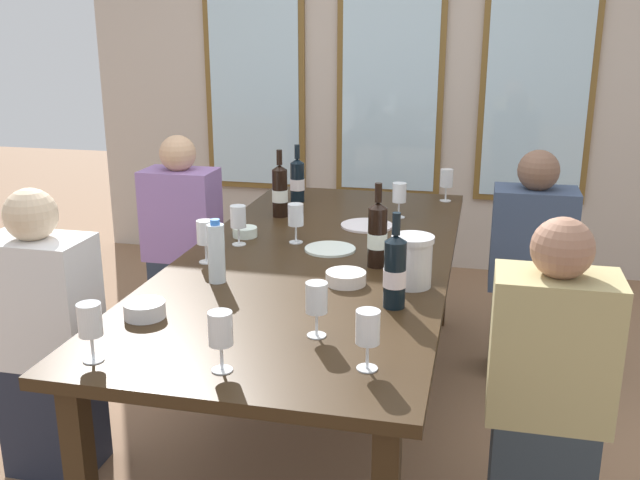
{
  "coord_description": "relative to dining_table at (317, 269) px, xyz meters",
  "views": [
    {
      "loc": [
        0.65,
        -2.76,
        1.66
      ],
      "look_at": [
        0.0,
        0.05,
        0.79
      ],
      "focal_mm": 40.49,
      "sensor_mm": 36.0,
      "label": 1
    }
  ],
  "objects": [
    {
      "name": "wine_glass_7",
      "position": [
        -0.41,
        -0.19,
        0.18
      ],
      "size": [
        0.07,
        0.07,
        0.17
      ],
      "color": "white",
      "rests_on": "dining_table"
    },
    {
      "name": "seated_person_2",
      "position": [
        -0.89,
        -0.6,
        -0.15
      ],
      "size": [
        0.38,
        0.24,
        1.11
      ],
      "color": "#242837",
      "rests_on": "ground"
    },
    {
      "name": "wine_bottle_3",
      "position": [
        -0.32,
        0.57,
        0.19
      ],
      "size": [
        0.08,
        0.08,
        0.33
      ],
      "color": "black",
      "rests_on": "dining_table"
    },
    {
      "name": "wine_bottle_0",
      "position": [
        -0.32,
        0.89,
        0.18
      ],
      "size": [
        0.08,
        0.08,
        0.31
      ],
      "color": "black",
      "rests_on": "dining_table"
    },
    {
      "name": "wine_glass_8",
      "position": [
        -0.02,
        -1.07,
        0.18
      ],
      "size": [
        0.07,
        0.07,
        0.17
      ],
      "color": "white",
      "rests_on": "dining_table"
    },
    {
      "name": "wine_glass_1",
      "position": [
        0.37,
        -0.97,
        0.18
      ],
      "size": [
        0.07,
        0.07,
        0.17
      ],
      "color": "white",
      "rests_on": "dining_table"
    },
    {
      "name": "dining_table",
      "position": [
        0.0,
        0.0,
        0.0
      ],
      "size": [
        1.09,
        2.46,
        0.74
      ],
      "color": "#312111",
      "rests_on": "ground"
    },
    {
      "name": "back_wall_with_windows",
      "position": [
        0.0,
        2.18,
        0.77
      ],
      "size": [
        4.29,
        0.1,
        2.9
      ],
      "color": "#BEAFA0",
      "rests_on": "ground"
    },
    {
      "name": "ground_plane",
      "position": [
        0.0,
        0.0,
        -0.68
      ],
      "size": [
        12.0,
        12.0,
        0.0
      ],
      "primitive_type": "plane",
      "color": "#835F43"
    },
    {
      "name": "tasting_bowl_1",
      "position": [
        0.18,
        -0.31,
        0.09
      ],
      "size": [
        0.15,
        0.15,
        0.05
      ],
      "primitive_type": "cylinder",
      "color": "white",
      "rests_on": "dining_table"
    },
    {
      "name": "seated_person_0",
      "position": [
        -0.89,
        0.66,
        -0.15
      ],
      "size": [
        0.38,
        0.24,
        1.11
      ],
      "color": "#2A3344",
      "rests_on": "ground"
    },
    {
      "name": "tasting_bowl_2",
      "position": [
        -0.38,
        0.19,
        0.08
      ],
      "size": [
        0.11,
        0.11,
        0.04
      ],
      "primitive_type": "cylinder",
      "color": "white",
      "rests_on": "dining_table"
    },
    {
      "name": "wine_bottle_2",
      "position": [
        0.26,
        -0.09,
        0.19
      ],
      "size": [
        0.08,
        0.08,
        0.34
      ],
      "color": "black",
      "rests_on": "dining_table"
    },
    {
      "name": "wine_glass_5",
      "position": [
        -0.13,
        0.15,
        0.18
      ],
      "size": [
        0.07,
        0.07,
        0.17
      ],
      "color": "white",
      "rests_on": "dining_table"
    },
    {
      "name": "seated_person_3",
      "position": [
        0.89,
        -0.6,
        -0.15
      ],
      "size": [
        0.38,
        0.24,
        1.11
      ],
      "color": "#303941",
      "rests_on": "ground"
    },
    {
      "name": "water_bottle",
      "position": [
        -0.29,
        -0.39,
        0.18
      ],
      "size": [
        0.06,
        0.06,
        0.24
      ],
      "color": "white",
      "rests_on": "dining_table"
    },
    {
      "name": "wine_glass_3",
      "position": [
        -0.4,
        -1.09,
        0.18
      ],
      "size": [
        0.07,
        0.07,
        0.17
      ],
      "color": "white",
      "rests_on": "dining_table"
    },
    {
      "name": "metal_pitcher",
      "position": [
        0.42,
        -0.28,
        0.16
      ],
      "size": [
        0.16,
        0.16,
        0.19
      ],
      "color": "silver",
      "rests_on": "dining_table"
    },
    {
      "name": "wine_bottle_1",
      "position": [
        0.38,
        -0.49,
        0.19
      ],
      "size": [
        0.08,
        0.08,
        0.33
      ],
      "color": "black",
      "rests_on": "dining_table"
    },
    {
      "name": "wine_glass_2",
      "position": [
        0.26,
        0.67,
        0.18
      ],
      "size": [
        0.07,
        0.07,
        0.17
      ],
      "color": "white",
      "rests_on": "dining_table"
    },
    {
      "name": "wine_glass_4",
      "position": [
        0.46,
        1.07,
        0.18
      ],
      "size": [
        0.07,
        0.07,
        0.17
      ],
      "color": "white",
      "rests_on": "dining_table"
    },
    {
      "name": "white_plate_1",
      "position": [
        0.13,
        0.48,
        0.07
      ],
      "size": [
        0.25,
        0.25,
        0.01
      ],
      "primitive_type": "cylinder",
      "color": "white",
      "rests_on": "dining_table"
    },
    {
      "name": "wine_glass_0",
      "position": [
        -0.36,
        0.07,
        0.18
      ],
      "size": [
        0.07,
        0.07,
        0.17
      ],
      "color": "white",
      "rests_on": "dining_table"
    },
    {
      "name": "tasting_bowl_0",
      "position": [
        -0.4,
        -0.77,
        0.09
      ],
      "size": [
        0.13,
        0.13,
        0.05
      ],
      "primitive_type": "cylinder",
      "color": "white",
      "rests_on": "dining_table"
    },
    {
      "name": "wine_glass_6",
      "position": [
        0.18,
        -0.78,
        0.18
      ],
      "size": [
        0.07,
        0.07,
        0.17
      ],
      "color": "white",
      "rests_on": "dining_table"
    },
    {
      "name": "seated_person_1",
      "position": [
        0.89,
        0.62,
        -0.15
      ],
      "size": [
        0.38,
        0.24,
        1.11
      ],
      "color": "#2C3A30",
      "rests_on": "ground"
    },
    {
      "name": "white_plate_0",
      "position": [
        0.04,
        0.08,
        0.07
      ],
      "size": [
        0.22,
        0.22,
        0.01
      ],
      "primitive_type": "cylinder",
      "color": "white",
      "rests_on": "dining_table"
    }
  ]
}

